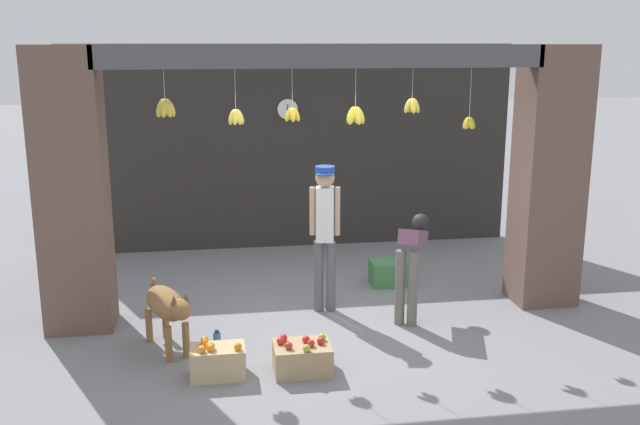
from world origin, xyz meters
The scene contains 13 objects.
ground_plane centered at (0.00, 0.00, 0.00)m, with size 60.00×60.00×0.00m, color gray.
shop_back_wall centered at (0.00, 3.14, 1.50)m, with size 6.61×0.12×3.00m, color #2D2B28.
shop_pillar_left centered at (-2.65, 0.30, 1.50)m, with size 0.70×0.60×3.00m, color brown.
shop_pillar_right centered at (2.65, 0.30, 1.50)m, with size 0.70×0.60×3.00m, color brown.
storefront_awning centered at (-0.03, 0.12, 2.84)m, with size 4.71×0.29×0.91m.
dog centered at (-1.68, -0.52, 0.48)m, with size 0.59×1.03×0.71m.
shopkeeper centered at (0.04, 0.35, 1.00)m, with size 0.34×0.29×1.69m.
worker_stooping centered at (0.96, 0.00, 0.73)m, with size 0.54×0.79×1.10m.
fruit_crate_oranges centered at (-1.21, -1.15, 0.15)m, with size 0.51×0.33×0.36m.
fruit_crate_apples centered at (-0.42, -1.17, 0.14)m, with size 0.54×0.41×0.34m.
produce_box_green centered at (0.99, 1.12, 0.16)m, with size 0.47×0.36×0.31m, color #42844C.
water_bottle centered at (-1.21, -0.68, 0.12)m, with size 0.08×0.08×0.26m.
wall_clock centered at (-0.08, 3.06, 2.07)m, with size 0.32×0.03×0.32m.
Camera 1 is at (-1.19, -7.31, 3.03)m, focal length 40.00 mm.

